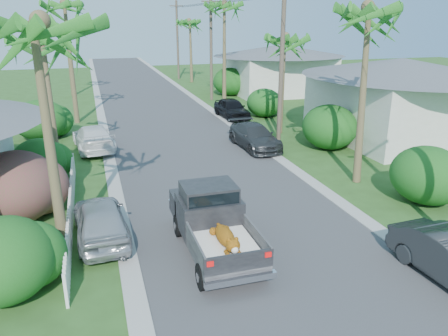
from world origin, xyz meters
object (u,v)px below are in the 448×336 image
object	(u,v)px
pickup_truck	(211,218)
palm_r_a	(372,9)
parked_car_lf	(93,138)
palm_l_b	(42,39)
palm_l_d	(65,25)
palm_r_d	(190,21)
house_right_far	(278,71)
palm_r_c	(224,4)
parked_car_rm	(255,137)
parked_car_rf	(232,109)
house_right_near	(398,102)
utility_pole_d	(178,40)
palm_l_a	(33,23)
parked_car_ln	(101,220)
utility_pole_b	(282,64)
palm_l_c	(64,4)
palm_r_b	(284,37)
utility_pole_c	(211,48)

from	to	relation	value
pickup_truck	palm_r_a	world-z (taller)	palm_r_a
parked_car_lf	palm_l_b	size ratio (longest dim) A/B	0.64
palm_l_d	palm_r_d	bearing A→B (deg)	24.78
palm_l_b	parked_car_lf	bearing A→B (deg)	55.33
palm_r_a	house_right_far	world-z (taller)	palm_r_a
parked_car_lf	palm_r_c	xyz separation A→B (m)	(11.20, 11.40, 7.42)
palm_r_c	palm_r_d	bearing A→B (deg)	88.77
house_right_far	parked_car_rm	bearing A→B (deg)	-117.49
parked_car_rf	palm_l_d	distance (m)	18.85
pickup_truck	palm_l_b	xyz separation A→B (m)	(-5.20, 9.99, 5.14)
house_right_near	house_right_far	size ratio (longest dim) A/B	1.00
palm_r_a	utility_pole_d	size ratio (longest dim) A/B	0.97
pickup_truck	palm_l_d	bearing A→B (deg)	98.71
palm_l_a	utility_pole_d	distance (m)	41.77
parked_car_rm	parked_car_ln	bearing A→B (deg)	-138.67
palm_r_c	house_right_far	size ratio (longest dim) A/B	1.04
parked_car_rm	utility_pole_b	distance (m)	4.38
palm_r_c	parked_car_rf	bearing A→B (deg)	-101.71
house_right_far	utility_pole_d	xyz separation A→B (m)	(-7.40, 13.00, 2.48)
palm_l_a	palm_r_a	world-z (taller)	palm_r_a
palm_l_d	palm_r_a	xyz separation A→B (m)	(12.80, -28.00, 0.98)
parked_car_rm	palm_r_d	xyz separation A→B (m)	(2.70, 27.68, 6.08)
palm_l_b	palm_l_d	distance (m)	22.00
pickup_truck	parked_car_ln	xyz separation A→B (m)	(-3.40, 1.58, -0.31)
palm_l_c	palm_r_c	distance (m)	12.84
palm_r_a	parked_car_ln	bearing A→B (deg)	-167.97
palm_l_c	palm_r_b	xyz separation A→B (m)	(12.60, -7.00, -1.96)
pickup_truck	palm_r_c	size ratio (longest dim) A/B	0.54
parked_car_rf	parked_car_lf	xyz separation A→B (m)	(-10.00, -5.61, -0.02)
parked_car_rf	palm_r_d	size ratio (longest dim) A/B	0.52
parked_car_rf	palm_r_b	bearing A→B (deg)	-76.25
palm_l_c	palm_r_a	size ratio (longest dim) A/B	1.06
palm_r_b	house_right_far	xyz separation A→B (m)	(6.40, 15.00, -3.83)
parked_car_lf	house_right_far	size ratio (longest dim) A/B	0.53
palm_r_c	utility_pole_b	bearing A→B (deg)	-92.64
palm_r_a	palm_r_c	xyz separation A→B (m)	(-0.10, 20.00, 0.69)
palm_l_a	house_right_far	bearing A→B (deg)	54.58
palm_l_b	utility_pole_d	size ratio (longest dim) A/B	0.82
palm_l_c	house_right_far	world-z (taller)	palm_l_c
palm_l_b	utility_pole_b	size ratio (longest dim) A/B	0.82
parked_car_rf	utility_pole_c	xyz separation A→B (m)	(0.60, 7.79, 3.89)
palm_r_d	utility_pole_c	xyz separation A→B (m)	(-0.90, -12.00, -2.14)
utility_pole_c	palm_r_d	bearing A→B (deg)	85.71
parked_car_rf	house_right_near	xyz separation A→B (m)	(8.00, -8.21, 1.51)
utility_pole_b	utility_pole_d	size ratio (longest dim) A/B	1.00
palm_l_b	palm_r_a	xyz separation A→B (m)	(13.10, -6.00, 1.28)
palm_l_b	palm_r_d	size ratio (longest dim) A/B	0.93
parked_car_rf	utility_pole_b	world-z (taller)	utility_pole_b
utility_pole_d	parked_car_ln	bearing A→B (deg)	-105.05
parked_car_lf	house_right_far	bearing A→B (deg)	-146.49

